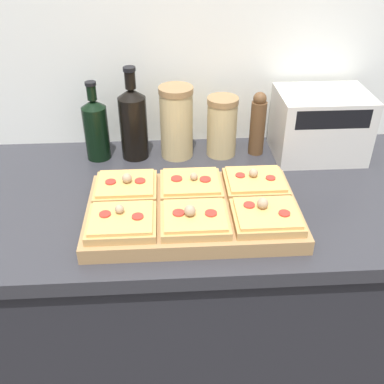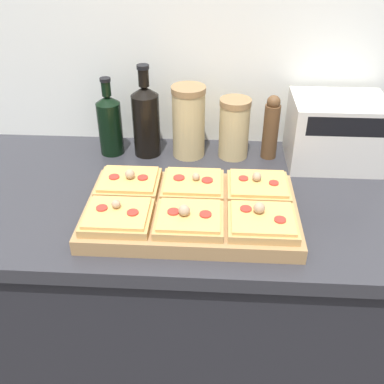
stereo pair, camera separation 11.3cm
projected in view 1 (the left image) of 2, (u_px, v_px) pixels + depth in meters
name	position (u px, v px, depth m)	size (l,w,h in m)	color
wall_back	(179.00, 43.00, 1.37)	(6.00, 0.06, 2.50)	silver
kitchen_counter	(187.00, 310.00, 1.50)	(2.63, 0.67, 0.94)	#232328
cutting_board	(193.00, 212.00, 1.13)	(0.53, 0.32, 0.04)	#A37A4C
pizza_slice_back_left	(126.00, 186.00, 1.17)	(0.16, 0.14, 0.05)	tan
pizza_slice_back_center	(191.00, 184.00, 1.17)	(0.16, 0.14, 0.05)	tan
pizza_slice_back_right	(255.00, 182.00, 1.18)	(0.16, 0.14, 0.05)	tan
pizza_slice_front_left	(122.00, 221.00, 1.04)	(0.16, 0.14, 0.05)	tan
pizza_slice_front_center	(195.00, 219.00, 1.05)	(0.16, 0.14, 0.05)	tan
pizza_slice_front_right	(266.00, 216.00, 1.06)	(0.16, 0.14, 0.06)	tan
olive_oil_bottle	(96.00, 128.00, 1.35)	(0.07, 0.07, 0.24)	black
wine_bottle	(133.00, 122.00, 1.35)	(0.08, 0.08, 0.28)	black
grain_jar_tall	(176.00, 122.00, 1.36)	(0.10, 0.10, 0.22)	tan
grain_jar_short	(222.00, 126.00, 1.38)	(0.09, 0.09, 0.19)	tan
pepper_mill	(258.00, 124.00, 1.38)	(0.05, 0.05, 0.20)	brown
toaster_oven	(320.00, 125.00, 1.37)	(0.29, 0.20, 0.20)	beige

